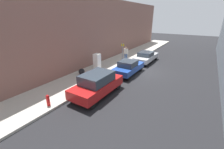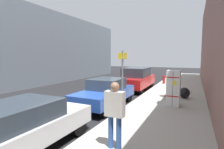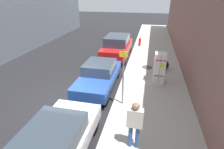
{
  "view_description": "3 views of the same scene",
  "coord_description": "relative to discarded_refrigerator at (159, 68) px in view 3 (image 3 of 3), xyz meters",
  "views": [
    {
      "loc": [
        5.25,
        -14.89,
        5.62
      ],
      "look_at": [
        -1.59,
        -4.03,
        0.6
      ],
      "focal_mm": 24.0,
      "sensor_mm": 36.0,
      "label": 1
    },
    {
      "loc": [
        -5.25,
        6.28,
        2.55
      ],
      "look_at": [
        -0.04,
        -4.62,
        1.36
      ],
      "focal_mm": 28.0,
      "sensor_mm": 36.0,
      "label": 2
    },
    {
      "loc": [
        -3.65,
        6.67,
        4.94
      ],
      "look_at": [
        -2.02,
        -0.76,
        1.3
      ],
      "focal_mm": 28.0,
      "sensor_mm": 36.0,
      "label": 3
    }
  ],
  "objects": [
    {
      "name": "fire_hydrant",
      "position": [
        1.6,
        -7.3,
        -0.48
      ],
      "size": [
        0.22,
        0.22,
        0.78
      ],
      "color": "red",
      "rests_on": "sidewalk_slab"
    },
    {
      "name": "manhole_cover",
      "position": [
        0.68,
        -2.03,
        -0.87
      ],
      "size": [
        0.7,
        0.7,
        0.02
      ],
      "primitive_type": "cylinder",
      "color": "#47443F",
      "rests_on": "sidewalk_slab"
    },
    {
      "name": "discarded_refrigerator",
      "position": [
        0.0,
        0.0,
        0.0
      ],
      "size": [
        0.62,
        0.63,
        1.75
      ],
      "color": "white",
      "rests_on": "sidewalk_slab"
    },
    {
      "name": "parked_suv_red",
      "position": [
        3.23,
        -4.21,
        -0.14
      ],
      "size": [
        1.96,
        4.45,
        1.74
      ],
      "color": "red",
      "rests_on": "ground"
    },
    {
      "name": "street_sign_post",
      "position": [
        1.66,
        2.59,
        0.6
      ],
      "size": [
        0.36,
        0.07,
        2.64
      ],
      "color": "slate",
      "rests_on": "sidewalk_slab"
    },
    {
      "name": "sidewalk_slab",
      "position": [
        0.27,
        2.69,
        -0.96
      ],
      "size": [
        3.68,
        44.0,
        0.16
      ],
      "primitive_type": "cube",
      "color": "#B2ADA0",
      "rests_on": "ground"
    },
    {
      "name": "trash_bag",
      "position": [
        -0.42,
        -2.0,
        -0.57
      ],
      "size": [
        0.62,
        0.62,
        0.62
      ],
      "primitive_type": "sphere",
      "color": "black",
      "rests_on": "sidewalk_slab"
    },
    {
      "name": "parked_hatchback_blue",
      "position": [
        3.23,
        1.04,
        -0.3
      ],
      "size": [
        1.77,
        4.14,
        1.44
      ],
      "color": "#23479E",
      "rests_on": "ground"
    },
    {
      "name": "pedestrian_walking_far",
      "position": [
        0.9,
        4.98,
        0.16
      ],
      "size": [
        0.51,
        0.24,
        1.76
      ],
      "rotation": [
        0.0,
        0.0,
        1.77
      ],
      "color": "#2D5193",
      "rests_on": "sidewalk_slab"
    },
    {
      "name": "ground_plane",
      "position": [
        4.32,
        2.69,
        -1.04
      ],
      "size": [
        80.0,
        80.0,
        0.0
      ],
      "primitive_type": "plane",
      "color": "black"
    }
  ]
}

